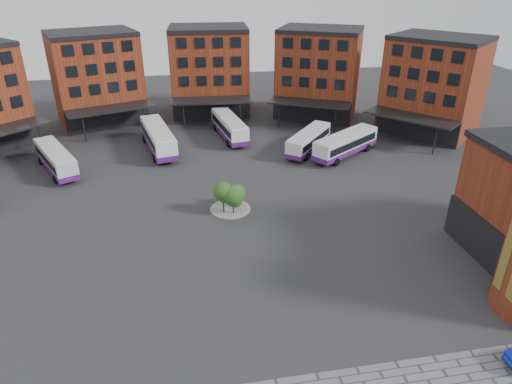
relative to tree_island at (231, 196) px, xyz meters
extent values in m
plane|color=#28282B|center=(-2.10, -11.58, -1.91)|extent=(160.00, 160.00, 0.00)
cylinder|color=black|center=(-24.14, 21.70, 0.09)|extent=(0.20, 0.20, 4.00)
cube|color=maroon|center=(-17.40, 34.86, 5.09)|extent=(15.55, 13.69, 14.00)
cube|color=black|center=(-15.82, 30.27, 0.09)|extent=(12.45, 4.71, 4.00)
cube|color=black|center=(-17.40, 34.86, 12.39)|extent=(15.65, 13.97, 0.60)
cube|color=black|center=(-15.76, 30.08, 7.29)|extent=(10.87, 3.87, 8.00)
cube|color=black|center=(-15.06, 28.05, 2.09)|extent=(13.72, 8.39, 0.25)
cylinder|color=black|center=(-18.77, 24.87, 0.09)|extent=(0.20, 0.20, 4.00)
cylinder|color=black|center=(-10.17, 27.83, 0.09)|extent=(0.20, 0.20, 4.00)
cube|color=maroon|center=(1.18, 37.31, 5.09)|extent=(13.67, 10.88, 14.00)
cube|color=black|center=(0.84, 32.47, 0.09)|extent=(13.00, 1.41, 4.00)
cube|color=black|center=(1.18, 37.31, 12.39)|extent=(13.69, 11.18, 0.60)
cube|color=black|center=(0.83, 32.27, 7.29)|extent=(11.42, 0.95, 8.00)
cube|color=black|center=(0.68, 30.12, 2.09)|extent=(13.28, 5.30, 0.25)
cylinder|color=black|center=(-3.99, 28.65, 0.09)|extent=(0.20, 0.20, 4.00)
cylinder|color=black|center=(5.09, 28.01, 0.09)|extent=(0.20, 0.20, 4.00)
cube|color=maroon|center=(19.24, 32.30, 5.09)|extent=(16.12, 14.81, 14.00)
cube|color=black|center=(17.04, 27.98, 0.09)|extent=(11.81, 6.35, 4.00)
cube|color=black|center=(19.24, 32.30, 12.39)|extent=(16.26, 15.08, 0.60)
cube|color=black|center=(16.95, 27.80, 7.29)|extent=(10.26, 5.33, 8.00)
cube|color=black|center=(15.97, 25.88, 2.09)|extent=(13.58, 9.82, 0.25)
cylinder|color=black|center=(11.10, 26.34, 0.09)|extent=(0.20, 0.20, 4.00)
cylinder|color=black|center=(19.21, 22.21, 0.09)|extent=(0.20, 0.20, 4.00)
cube|color=maroon|center=(33.91, 20.63, 5.09)|extent=(16.02, 16.39, 14.00)
cube|color=black|center=(30.19, 17.51, 0.09)|extent=(8.74, 10.28, 4.00)
cube|color=black|center=(33.91, 20.63, 12.39)|extent=(16.25, 16.58, 0.60)
cube|color=black|center=(30.04, 17.39, 7.29)|extent=(7.47, 8.86, 8.00)
cube|color=black|center=(28.39, 16.00, 2.09)|extent=(11.73, 12.79, 0.25)
cylinder|color=black|center=(24.09, 18.33, 0.09)|extent=(0.20, 0.20, 4.00)
cylinder|color=black|center=(29.94, 11.36, 0.09)|extent=(0.20, 0.20, 4.00)
cube|color=black|center=(20.80, -13.58, 0.09)|extent=(0.40, 12.00, 4.00)
cylinder|color=gray|center=(-0.10, 0.42, -1.85)|extent=(4.40, 4.40, 0.12)
cylinder|color=#332114|center=(-0.90, -0.18, -0.99)|extent=(0.14, 0.14, 1.84)
sphere|color=#22561C|center=(-0.90, -0.18, 0.67)|extent=(2.09, 2.09, 2.09)
sphere|color=#22561C|center=(-0.70, -0.33, 0.12)|extent=(1.46, 1.46, 1.46)
cylinder|color=#332114|center=(0.70, 1.02, -1.34)|extent=(0.14, 0.14, 1.14)
sphere|color=#22561C|center=(0.70, 1.02, -0.31)|extent=(2.02, 2.02, 2.02)
sphere|color=#22561C|center=(0.90, 0.87, -0.65)|extent=(1.42, 1.42, 1.42)
cylinder|color=#332114|center=(0.10, -0.58, -1.13)|extent=(0.14, 0.14, 1.56)
sphere|color=#22561C|center=(0.10, -0.58, 0.27)|extent=(2.23, 2.23, 2.23)
sphere|color=#22561C|center=(0.30, -0.73, -0.19)|extent=(1.56, 1.56, 1.56)
cube|color=silver|center=(-20.75, 14.51, -0.12)|extent=(7.14, 11.01, 2.46)
cube|color=black|center=(-20.75, 14.51, 0.05)|extent=(6.80, 10.25, 0.95)
cube|color=silver|center=(-20.75, 14.51, 1.16)|extent=(6.85, 10.57, 0.12)
cube|color=black|center=(-23.15, 19.37, 0.10)|extent=(1.97, 1.05, 1.10)
cube|color=#561973|center=(-20.75, 14.51, -1.00)|extent=(7.19, 11.06, 0.70)
cylinder|color=black|center=(-23.44, 17.12, -1.40)|extent=(0.71, 1.03, 1.00)
cylinder|color=black|center=(-21.19, 18.23, -1.40)|extent=(0.71, 1.03, 1.00)
cylinder|color=black|center=(-20.31, 10.79, -1.40)|extent=(0.71, 1.03, 1.00)
cylinder|color=black|center=(-18.06, 11.90, -1.40)|extent=(0.71, 1.03, 1.00)
cube|color=white|center=(-7.93, 19.51, 0.11)|extent=(5.33, 12.83, 2.79)
cube|color=black|center=(-7.93, 19.51, 0.31)|extent=(5.18, 11.86, 1.08)
cube|color=silver|center=(-7.93, 19.51, 1.56)|extent=(5.12, 12.31, 0.14)
cube|color=black|center=(-9.18, 25.53, 0.37)|extent=(2.39, 0.61, 1.25)
cube|color=#561973|center=(-7.93, 19.51, -0.88)|extent=(5.38, 12.87, 0.80)
cylinder|color=black|center=(-10.14, 23.14, -1.34)|extent=(0.57, 1.18, 1.14)
cylinder|color=black|center=(-7.35, 23.72, -1.34)|extent=(0.57, 1.18, 1.14)
cylinder|color=black|center=(-8.51, 15.30, -1.34)|extent=(0.57, 1.18, 1.14)
cylinder|color=black|center=(-5.72, 15.88, -1.34)|extent=(0.57, 1.18, 1.14)
cube|color=white|center=(2.67, 23.04, -0.05)|extent=(4.42, 11.78, 2.56)
cube|color=black|center=(2.67, 23.04, 0.13)|extent=(4.33, 10.88, 0.99)
cube|color=silver|center=(2.67, 23.04, 1.28)|extent=(4.25, 11.31, 0.13)
cube|color=black|center=(1.76, 28.62, 0.19)|extent=(2.21, 0.47, 1.15)
cube|color=#561973|center=(2.67, 23.04, -0.96)|extent=(4.47, 11.82, 0.73)
cylinder|color=black|center=(0.79, 26.46, -1.38)|extent=(0.48, 1.08, 1.05)
cylinder|color=black|center=(3.37, 26.88, -1.38)|extent=(0.48, 1.08, 1.05)
cylinder|color=black|center=(1.97, 19.19, -1.38)|extent=(0.48, 1.08, 1.05)
cylinder|color=black|center=(4.55, 19.61, -1.38)|extent=(0.48, 1.08, 1.05)
cube|color=white|center=(13.03, 15.59, -0.21)|extent=(8.51, 9.67, 2.34)
cube|color=black|center=(13.03, 15.59, -0.04)|extent=(8.03, 9.05, 0.91)
cube|color=silver|center=(13.03, 15.59, 1.01)|extent=(8.17, 9.28, 0.11)
cube|color=black|center=(16.30, 19.59, 0.01)|extent=(1.65, 1.38, 1.05)
cube|color=#561973|center=(13.03, 15.59, -1.04)|extent=(8.57, 9.72, 0.67)
cylinder|color=black|center=(14.23, 18.95, -1.43)|extent=(0.83, 0.92, 0.96)
cylinder|color=black|center=(16.09, 17.44, -1.43)|extent=(0.83, 0.92, 0.96)
cylinder|color=black|center=(9.97, 13.74, -1.43)|extent=(0.83, 0.92, 0.96)
cylinder|color=black|center=(11.82, 12.22, -1.43)|extent=(0.83, 0.92, 0.96)
cube|color=white|center=(17.56, 12.96, -0.06)|extent=(10.92, 8.61, 2.55)
cube|color=black|center=(17.56, 12.96, 0.12)|extent=(10.20, 8.15, 0.99)
cube|color=silver|center=(17.56, 12.96, 1.27)|extent=(10.49, 8.27, 0.12)
cube|color=black|center=(22.21, 16.14, 0.18)|extent=(1.35, 1.89, 1.15)
cube|color=#561973|center=(17.56, 12.96, -0.97)|extent=(10.98, 8.67, 0.73)
cylinder|color=black|center=(19.85, 16.10, -1.39)|extent=(1.04, 0.85, 1.04)
cylinder|color=black|center=(21.32, 13.95, -1.39)|extent=(1.04, 0.85, 1.04)
cylinder|color=black|center=(13.80, 11.97, -1.39)|extent=(1.04, 0.85, 1.04)
cylinder|color=black|center=(15.27, 9.82, -1.39)|extent=(1.04, 0.85, 1.04)
camera|label=1|loc=(-5.00, -42.96, 22.36)|focal=32.00mm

